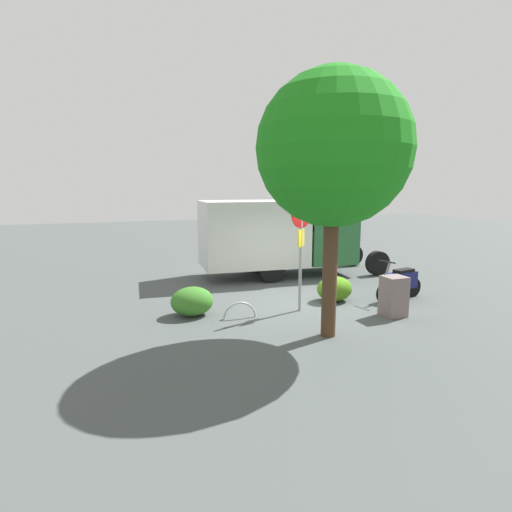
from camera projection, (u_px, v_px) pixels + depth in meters
name	position (u px, v px, depth m)	size (l,w,h in m)	color
ground_plane	(300.00, 304.00, 11.56)	(60.00, 60.00, 0.00)	#484E4D
box_truck_near	(279.00, 234.00, 14.96)	(6.95, 2.66, 2.76)	black
motorcycle	(400.00, 282.00, 11.94)	(1.80, 0.66, 1.20)	black
stop_sign	(301.00, 237.00, 10.61)	(0.71, 0.33, 2.96)	#9E9EA3
street_tree	(334.00, 150.00, 8.45)	(3.23, 3.23, 5.64)	#47301E
utility_cabinet	(394.00, 296.00, 10.42)	(0.56, 0.52, 1.03)	slate
bike_rack_hoop	(240.00, 318.00, 10.32)	(0.85, 0.85, 0.05)	#B7B7BC
shrub_near_sign	(192.00, 301.00, 10.47)	(1.09, 0.89, 0.74)	#397927
shrub_mid_verge	(335.00, 289.00, 11.81)	(1.05, 0.86, 0.71)	#488119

